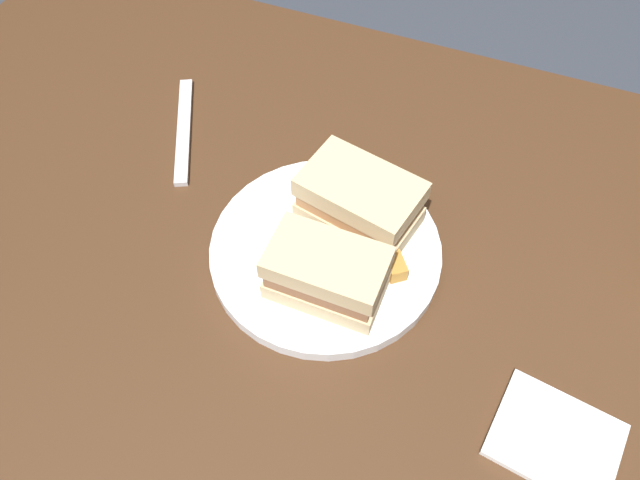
# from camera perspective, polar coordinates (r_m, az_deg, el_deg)

# --- Properties ---
(ground_plane) EXTENTS (6.00, 6.00, 0.00)m
(ground_plane) POSITION_cam_1_polar(r_m,az_deg,el_deg) (1.40, -0.26, -19.21)
(ground_plane) COLOR #333842
(dining_table) EXTENTS (1.22, 0.79, 0.78)m
(dining_table) POSITION_cam_1_polar(r_m,az_deg,el_deg) (1.03, -0.34, -13.45)
(dining_table) COLOR #422816
(dining_table) RESTS_ON ground
(plate) EXTENTS (0.25, 0.25, 0.02)m
(plate) POSITION_cam_1_polar(r_m,az_deg,el_deg) (0.67, 0.51, -1.02)
(plate) COLOR white
(plate) RESTS_ON dining_table
(sandwich_half_left) EXTENTS (0.12, 0.07, 0.06)m
(sandwich_half_left) POSITION_cam_1_polar(r_m,az_deg,el_deg) (0.61, 0.62, -3.07)
(sandwich_half_left) COLOR #CCB284
(sandwich_half_left) RESTS_ON plate
(sandwich_half_right) EXTENTS (0.14, 0.10, 0.06)m
(sandwich_half_right) POSITION_cam_1_polar(r_m,az_deg,el_deg) (0.66, 3.68, 3.58)
(sandwich_half_right) COLOR #CCB284
(sandwich_half_right) RESTS_ON plate
(potato_wedge_front) EXTENTS (0.03, 0.05, 0.02)m
(potato_wedge_front) POSITION_cam_1_polar(r_m,az_deg,el_deg) (0.65, 5.94, -1.10)
(potato_wedge_front) COLOR gold
(potato_wedge_front) RESTS_ON plate
(potato_wedge_middle) EXTENTS (0.04, 0.04, 0.02)m
(potato_wedge_middle) POSITION_cam_1_polar(r_m,az_deg,el_deg) (0.65, 6.71, -1.92)
(potato_wedge_middle) COLOR #B77F33
(potato_wedge_middle) RESTS_ON plate
(potato_wedge_back) EXTENTS (0.04, 0.03, 0.02)m
(potato_wedge_back) POSITION_cam_1_polar(r_m,az_deg,el_deg) (0.65, 3.48, -1.84)
(potato_wedge_back) COLOR #AD702D
(potato_wedge_back) RESTS_ON plate
(napkin) EXTENTS (0.12, 0.11, 0.01)m
(napkin) POSITION_cam_1_polar(r_m,az_deg,el_deg) (0.63, 20.86, -16.81)
(napkin) COLOR white
(napkin) RESTS_ON dining_table
(fork) EXTENTS (0.09, 0.17, 0.01)m
(fork) POSITION_cam_1_polar(r_m,az_deg,el_deg) (0.81, -12.43, 9.89)
(fork) COLOR silver
(fork) RESTS_ON dining_table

